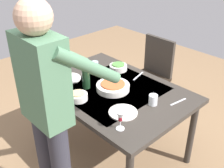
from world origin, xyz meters
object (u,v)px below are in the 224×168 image
object	(u,v)px
wine_glass_right	(120,117)
water_cup_near_left	(95,66)
dinner_plate_far	(69,78)
wine_bottle	(86,77)
chair_near	(153,71)
person_server	(49,108)
wine_glass_left	(65,79)
side_bowl_bread	(78,96)
water_cup_far_left	(45,75)
water_cup_near_right	(153,100)
serving_bowl_pasta	(113,87)
dinner_plate_near	(123,112)
dining_table	(112,96)
side_bowl_salad	(118,67)

from	to	relation	value
wine_glass_right	water_cup_near_left	xyz separation A→B (m)	(0.87, -0.50, -0.06)
dinner_plate_far	wine_bottle	bearing A→B (deg)	-176.23
chair_near	water_cup_near_left	world-z (taller)	chair_near
person_server	wine_glass_left	xyz separation A→B (m)	(0.47, -0.45, -0.13)
water_cup_near_left	side_bowl_bread	size ratio (longest dim) A/B	0.57
water_cup_far_left	side_bowl_bread	bearing A→B (deg)	-179.24
person_server	wine_bottle	distance (m)	0.71
water_cup_near_right	water_cup_far_left	world-z (taller)	water_cup_far_left
chair_near	water_cup_near_right	size ratio (longest dim) A/B	10.17
water_cup_far_left	side_bowl_bread	size ratio (longest dim) A/B	0.59
water_cup_far_left	serving_bowl_pasta	xyz separation A→B (m)	(-0.60, -0.33, -0.01)
wine_bottle	dinner_plate_near	size ratio (longest dim) A/B	1.29
person_server	dinner_plate_far	distance (m)	0.87
chair_near	dinner_plate_near	size ratio (longest dim) A/B	3.96
wine_glass_left	serving_bowl_pasta	world-z (taller)	wine_glass_left
person_server	wine_glass_left	distance (m)	0.66
dining_table	wine_glass_right	world-z (taller)	wine_glass_right
chair_near	wine_bottle	bearing A→B (deg)	92.35
person_server	dining_table	bearing A→B (deg)	-76.38
chair_near	dinner_plate_far	xyz separation A→B (m)	(0.21, 1.04, 0.21)
person_server	wine_glass_right	xyz separation A→B (m)	(-0.28, -0.40, -0.13)
wine_bottle	side_bowl_salad	bearing A→B (deg)	-82.77
wine_glass_left	water_cup_near_right	bearing A→B (deg)	-152.18
water_cup_near_right	dinner_plate_far	distance (m)	0.88
serving_bowl_pasta	side_bowl_bread	size ratio (longest dim) A/B	1.87
serving_bowl_pasta	wine_glass_left	bearing A→B (deg)	44.06
dining_table	side_bowl_bread	xyz separation A→B (m)	(0.06, 0.33, 0.11)
wine_glass_right	dinner_plate_far	xyz separation A→B (m)	(0.89, -0.18, -0.10)
wine_glass_left	dinner_plate_near	world-z (taller)	wine_glass_left
chair_near	person_server	world-z (taller)	person_server
wine_glass_left	dinner_plate_far	distance (m)	0.21
wine_bottle	dinner_plate_near	distance (m)	0.52
chair_near	side_bowl_bread	bearing A→B (deg)	97.31
serving_bowl_pasta	dinner_plate_near	world-z (taller)	serving_bowl_pasta
wine_glass_right	side_bowl_bread	size ratio (longest dim) A/B	0.94
chair_near	side_bowl_salad	distance (m)	0.61
person_server	water_cup_near_left	size ratio (longest dim) A/B	18.55
wine_glass_right	side_bowl_bread	world-z (taller)	wine_glass_right
wine_bottle	wine_glass_left	size ratio (longest dim) A/B	1.96
wine_glass_left	side_bowl_bread	bearing A→B (deg)	172.45
dining_table	side_bowl_salad	bearing A→B (deg)	-52.97
person_server	dinner_plate_far	size ratio (longest dim) A/B	7.34
wine_bottle	side_bowl_salad	world-z (taller)	wine_bottle
water_cup_near_right	side_bowl_bread	size ratio (longest dim) A/B	0.56
dining_table	wine_glass_left	xyz separation A→B (m)	(0.29, 0.30, 0.18)
dining_table	chair_near	size ratio (longest dim) A/B	1.53
wine_glass_left	serving_bowl_pasta	distance (m)	0.43
dinner_plate_near	water_cup_near_left	bearing A→B (deg)	-24.59
wine_glass_left	water_cup_near_right	size ratio (longest dim) A/B	1.69
person_server	serving_bowl_pasta	world-z (taller)	person_server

